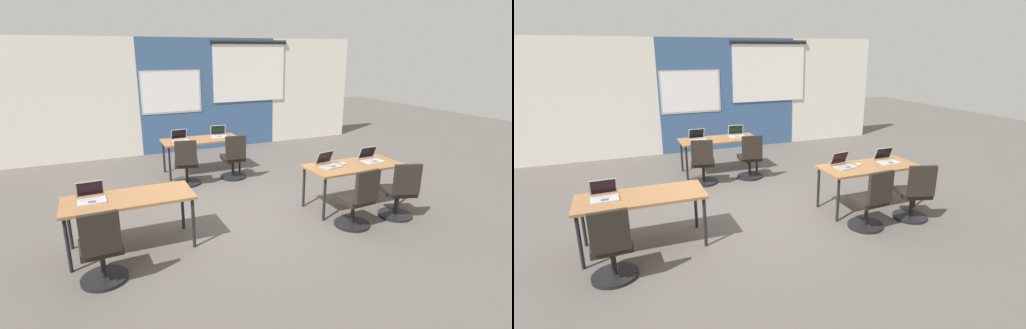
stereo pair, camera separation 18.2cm
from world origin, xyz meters
TOP-DOWN VIEW (x-y plane):
  - ground_plane at (0.00, 0.00)m, footprint 24.00×24.00m
  - back_wall_assembly at (0.04, 4.19)m, footprint 10.00×0.27m
  - desk_near_left at (-1.75, -0.60)m, footprint 1.60×0.70m
  - desk_near_right at (1.75, -0.60)m, footprint 1.60×0.70m
  - desk_far_center at (0.00, 2.20)m, footprint 1.60×0.70m
  - laptop_near_right_end at (2.15, -0.54)m, footprint 0.33×0.31m
  - chair_near_right_end at (2.11, -1.29)m, footprint 0.55×0.60m
  - laptop_far_right at (0.42, 2.29)m, footprint 0.37×0.34m
  - chair_far_right at (0.46, 1.51)m, footprint 0.52×0.56m
  - laptop_near_left_end at (-2.18, -0.53)m, footprint 0.34×0.32m
  - chair_near_left_end at (-2.14, -1.30)m, footprint 0.52×0.55m
  - laptop_far_left at (-0.43, 2.21)m, footprint 0.34×0.33m
  - chair_far_left at (-0.50, 1.51)m, footprint 0.53×0.58m
  - laptop_near_right_inner at (1.34, -0.50)m, footprint 0.38×0.37m
  - mouse_near_right_inner at (1.61, -0.52)m, footprint 0.07×0.11m
  - chair_near_right_inner at (1.31, -1.29)m, footprint 0.52×0.55m

SIDE VIEW (x-z plane):
  - ground_plane at x=0.00m, z-range 0.00..0.00m
  - chair_near_right_end at x=2.11m, z-range -0.08..0.84m
  - chair_far_right at x=0.46m, z-range -0.08..0.84m
  - chair_near_left_end at x=-2.14m, z-range -0.08..0.84m
  - chair_far_left at x=-0.50m, z-range -0.08..0.84m
  - chair_near_right_inner at x=1.31m, z-range -0.08..0.84m
  - desk_near_left at x=-1.75m, z-range 0.30..1.02m
  - desk_near_right at x=1.75m, z-range 0.30..1.02m
  - desk_far_center at x=0.00m, z-range 0.30..1.02m
  - mouse_near_right_inner at x=1.61m, z-range 0.72..0.75m
  - laptop_near_right_inner at x=1.34m, z-range 0.66..0.88m
  - laptop_near_right_end at x=2.15m, z-range 0.66..0.88m
  - laptop_far_left at x=-0.43m, z-range 0.66..0.88m
  - laptop_near_left_end at x=-2.18m, z-range 0.66..0.88m
  - laptop_far_right at x=0.42m, z-range 0.65..0.88m
  - back_wall_assembly at x=0.04m, z-range 0.01..2.81m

